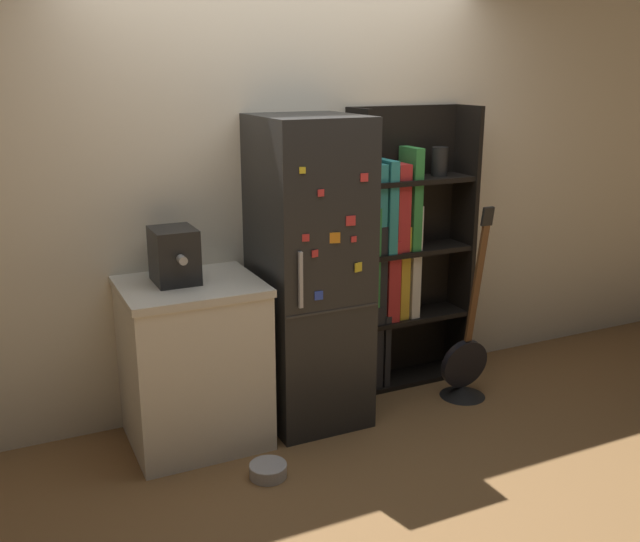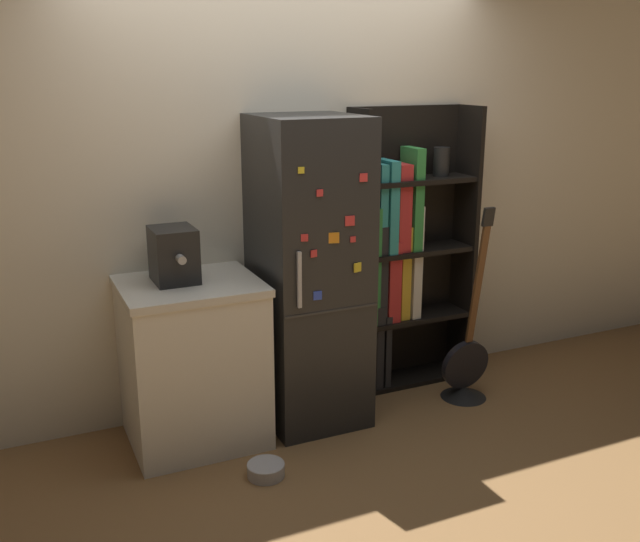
# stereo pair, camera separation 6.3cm
# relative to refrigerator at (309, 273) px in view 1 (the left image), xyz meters

# --- Properties ---
(ground_plane) EXTENTS (16.00, 16.00, 0.00)m
(ground_plane) POSITION_rel_refrigerator_xyz_m (0.00, -0.14, -0.88)
(ground_plane) COLOR olive
(wall_back) EXTENTS (8.00, 0.05, 2.60)m
(wall_back) POSITION_rel_refrigerator_xyz_m (0.00, 0.34, 0.42)
(wall_back) COLOR beige
(wall_back) RESTS_ON ground_plane
(refrigerator) EXTENTS (0.56, 0.65, 1.76)m
(refrigerator) POSITION_rel_refrigerator_xyz_m (0.00, 0.00, 0.00)
(refrigerator) COLOR black
(refrigerator) RESTS_ON ground_plane
(bookshelf) EXTENTS (0.81, 0.28, 1.78)m
(bookshelf) POSITION_rel_refrigerator_xyz_m (0.69, 0.20, -0.02)
(bookshelf) COLOR black
(bookshelf) RESTS_ON ground_plane
(kitchen_counter) EXTENTS (0.73, 0.64, 0.91)m
(kitchen_counter) POSITION_rel_refrigerator_xyz_m (-0.69, 0.00, -0.42)
(kitchen_counter) COLOR silver
(kitchen_counter) RESTS_ON ground_plane
(espresso_machine) EXTENTS (0.22, 0.32, 0.29)m
(espresso_machine) POSITION_rel_refrigerator_xyz_m (-0.75, 0.05, 0.18)
(espresso_machine) COLOR black
(espresso_machine) RESTS_ON kitchen_counter
(guitar) EXTENTS (0.32, 0.30, 1.24)m
(guitar) POSITION_rel_refrigerator_xyz_m (0.98, -0.20, -0.70)
(guitar) COLOR black
(guitar) RESTS_ON ground_plane
(pet_bowl) EXTENTS (0.19, 0.19, 0.07)m
(pet_bowl) POSITION_rel_refrigerator_xyz_m (-0.48, -0.53, -0.84)
(pet_bowl) COLOR #B7B7BC
(pet_bowl) RESTS_ON ground_plane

